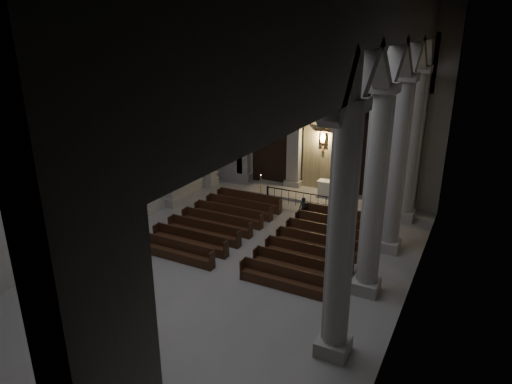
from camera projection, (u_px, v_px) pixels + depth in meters
room at (220, 90)px, 16.36m from camera, size 24.00×24.10×12.00m
sanctuary_wall at (325, 85)px, 26.34m from camera, size 14.00×0.77×12.00m
right_arcade at (383, 89)px, 15.02m from camera, size 1.00×24.00×12.00m
left_pilasters at (146, 147)px, 23.46m from camera, size 0.60×13.00×8.03m
sanctuary_step at (314, 196)px, 27.78m from camera, size 8.50×2.60×0.15m
altar at (332, 189)px, 27.36m from camera, size 1.77×0.71×0.90m
altar_rail at (303, 197)px, 26.02m from camera, size 4.61×0.09×0.90m
candle_stand_left at (261, 190)px, 27.84m from camera, size 0.23×0.23×1.36m
candle_stand_right at (362, 208)px, 25.11m from camera, size 0.23×0.23×1.39m
pews at (264, 235)px, 21.95m from camera, size 9.38×7.37×0.89m
worshipper at (303, 209)px, 24.26m from camera, size 0.48×0.34×1.26m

